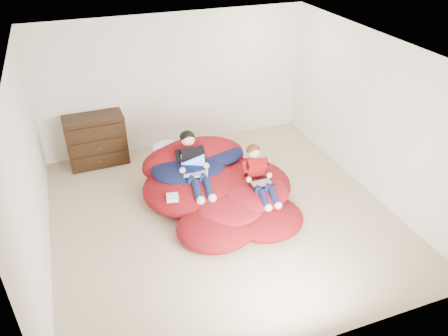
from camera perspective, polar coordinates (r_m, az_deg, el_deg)
room_shell at (r=6.62m, az=-0.29°, el=-4.52°), size 5.10×5.10×2.77m
dresser at (r=8.13m, az=-16.34°, el=3.50°), size 1.04×0.59×0.92m
beanbag_pile at (r=6.90m, az=-0.90°, el=-2.44°), size 2.36×2.42×0.88m
cream_pillow at (r=7.27m, az=-7.64°, el=2.55°), size 0.46×0.29×0.29m
older_boy at (r=6.71m, az=-4.04°, el=0.80°), size 0.36×1.10×0.73m
younger_boy at (r=6.59m, az=4.54°, el=-0.62°), size 0.32×0.93×0.67m
laptop_white at (r=6.68m, az=-3.85°, el=0.09°), size 0.42×0.42×0.26m
laptop_black at (r=6.60m, az=4.58°, el=-1.14°), size 0.36×0.37×0.24m
power_adapter at (r=6.42m, az=-6.75°, el=-3.84°), size 0.20×0.20×0.06m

